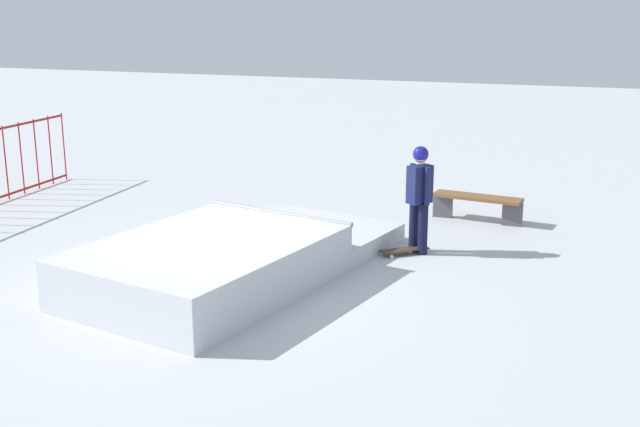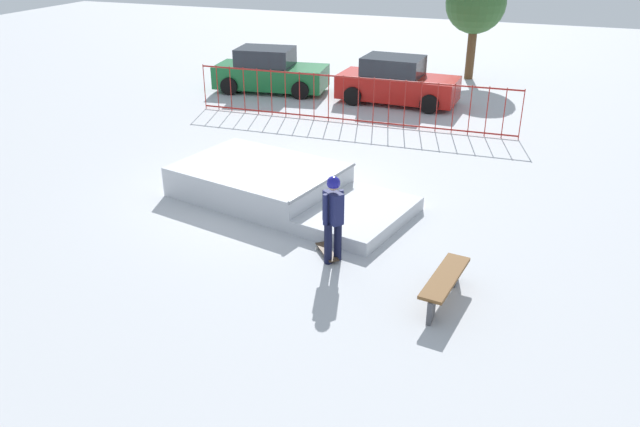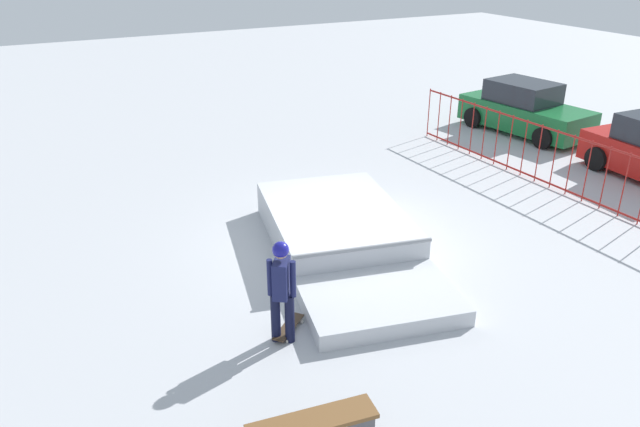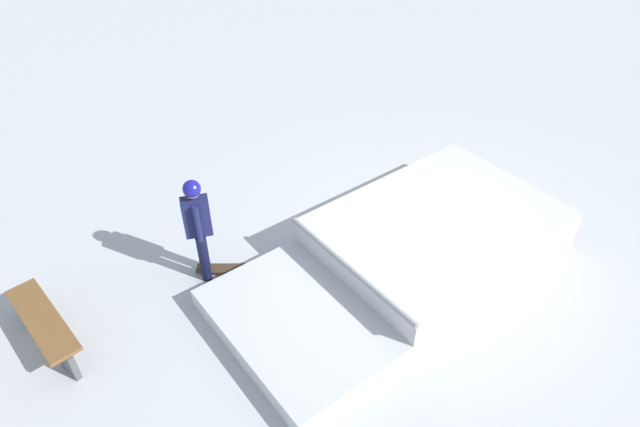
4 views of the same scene
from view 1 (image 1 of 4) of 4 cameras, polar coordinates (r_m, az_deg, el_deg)
ground_plane at (r=11.59m, az=-7.21°, el=-5.01°), size 60.00×60.00×0.00m
skate_ramp at (r=11.66m, az=-6.55°, el=-3.23°), size 5.83×3.70×0.74m
skater at (r=12.76m, az=7.05°, el=1.57°), size 0.44×0.40×1.73m
skateboard at (r=12.88m, az=6.00°, el=-2.57°), size 0.67×0.74×0.09m
park_bench at (r=14.92m, az=11.07°, el=0.78°), size 0.61×1.65×0.48m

